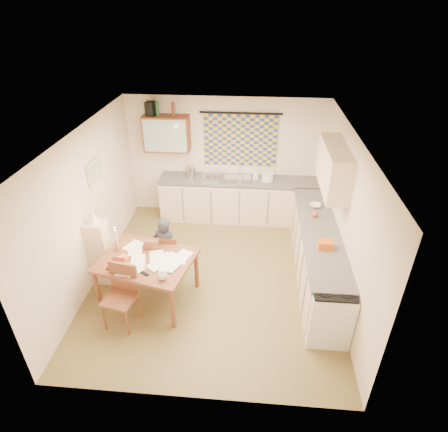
# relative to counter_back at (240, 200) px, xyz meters

# --- Properties ---
(floor) EXTENTS (4.00, 4.50, 0.02)m
(floor) POSITION_rel_counter_back_xyz_m (-0.33, -1.95, -0.46)
(floor) COLOR brown
(floor) RESTS_ON ground
(ceiling) EXTENTS (4.00, 4.50, 0.02)m
(ceiling) POSITION_rel_counter_back_xyz_m (-0.33, -1.95, 2.06)
(ceiling) COLOR white
(ceiling) RESTS_ON floor
(wall_back) EXTENTS (4.00, 0.02, 2.50)m
(wall_back) POSITION_rel_counter_back_xyz_m (-0.33, 0.31, 0.80)
(wall_back) COLOR #F2DEC3
(wall_back) RESTS_ON floor
(wall_front) EXTENTS (4.00, 0.02, 2.50)m
(wall_front) POSITION_rel_counter_back_xyz_m (-0.33, -4.21, 0.80)
(wall_front) COLOR #F2DEC3
(wall_front) RESTS_ON floor
(wall_left) EXTENTS (0.02, 4.50, 2.50)m
(wall_left) POSITION_rel_counter_back_xyz_m (-2.34, -1.95, 0.80)
(wall_left) COLOR #F2DEC3
(wall_left) RESTS_ON floor
(wall_right) EXTENTS (0.02, 4.50, 2.50)m
(wall_right) POSITION_rel_counter_back_xyz_m (1.68, -1.95, 0.80)
(wall_right) COLOR #F2DEC3
(wall_right) RESTS_ON floor
(window_blind) EXTENTS (1.45, 0.03, 1.05)m
(window_blind) POSITION_rel_counter_back_xyz_m (-0.03, 0.27, 1.20)
(window_blind) COLOR navy
(window_blind) RESTS_ON wall_back
(curtain_rod) EXTENTS (1.60, 0.04, 0.04)m
(curtain_rod) POSITION_rel_counter_back_xyz_m (-0.03, 0.25, 1.75)
(curtain_rod) COLOR black
(curtain_rod) RESTS_ON wall_back
(wall_cabinet) EXTENTS (0.90, 0.34, 0.70)m
(wall_cabinet) POSITION_rel_counter_back_xyz_m (-1.48, 0.13, 1.35)
(wall_cabinet) COLOR #612916
(wall_cabinet) RESTS_ON wall_back
(wall_cabinet_glass) EXTENTS (0.84, 0.02, 0.64)m
(wall_cabinet_glass) POSITION_rel_counter_back_xyz_m (-1.48, -0.04, 1.35)
(wall_cabinet_glass) COLOR #99B2A5
(wall_cabinet_glass) RESTS_ON wall_back
(upper_cabinet_right) EXTENTS (0.34, 1.30, 0.70)m
(upper_cabinet_right) POSITION_rel_counter_back_xyz_m (1.50, -1.40, 1.40)
(upper_cabinet_right) COLOR beige
(upper_cabinet_right) RESTS_ON wall_right
(framed_print) EXTENTS (0.04, 0.50, 0.40)m
(framed_print) POSITION_rel_counter_back_xyz_m (-2.30, -1.55, 1.25)
(framed_print) COLOR beige
(framed_print) RESTS_ON wall_left
(print_canvas) EXTENTS (0.01, 0.42, 0.32)m
(print_canvas) POSITION_rel_counter_back_xyz_m (-2.28, -1.55, 1.25)
(print_canvas) COLOR beige
(print_canvas) RESTS_ON wall_left
(counter_back) EXTENTS (3.30, 0.62, 0.92)m
(counter_back) POSITION_rel_counter_back_xyz_m (0.00, 0.00, 0.00)
(counter_back) COLOR beige
(counter_back) RESTS_ON floor
(counter_right) EXTENTS (0.62, 2.95, 0.92)m
(counter_right) POSITION_rel_counter_back_xyz_m (1.37, -1.76, -0.00)
(counter_right) COLOR beige
(counter_right) RESTS_ON floor
(stove) EXTENTS (0.58, 0.58, 0.89)m
(stove) POSITION_rel_counter_back_xyz_m (1.37, -3.07, -0.01)
(stove) COLOR white
(stove) RESTS_ON floor
(sink) EXTENTS (0.57, 0.47, 0.10)m
(sink) POSITION_rel_counter_back_xyz_m (-0.06, 0.00, 0.43)
(sink) COLOR silver
(sink) RESTS_ON counter_back
(tap) EXTENTS (0.04, 0.04, 0.28)m
(tap) POSITION_rel_counter_back_xyz_m (-0.02, 0.18, 0.61)
(tap) COLOR silver
(tap) RESTS_ON counter_back
(dish_rack) EXTENTS (0.37, 0.32, 0.06)m
(dish_rack) POSITION_rel_counter_back_xyz_m (-0.59, 0.00, 0.50)
(dish_rack) COLOR silver
(dish_rack) RESTS_ON counter_back
(kettle) EXTENTS (0.23, 0.23, 0.24)m
(kettle) POSITION_rel_counter_back_xyz_m (-1.01, -0.00, 0.59)
(kettle) COLOR silver
(kettle) RESTS_ON counter_back
(mixing_bowl) EXTENTS (0.27, 0.27, 0.16)m
(mixing_bowl) POSITION_rel_counter_back_xyz_m (0.55, 0.00, 0.55)
(mixing_bowl) COLOR white
(mixing_bowl) RESTS_ON counter_back
(soap_bottle) EXTENTS (0.12, 0.12, 0.21)m
(soap_bottle) POSITION_rel_counter_back_xyz_m (0.30, 0.05, 0.58)
(soap_bottle) COLOR white
(soap_bottle) RESTS_ON counter_back
(bowl) EXTENTS (0.29, 0.29, 0.05)m
(bowl) POSITION_rel_counter_back_xyz_m (1.37, -1.00, 0.49)
(bowl) COLOR white
(bowl) RESTS_ON counter_right
(orange_bag) EXTENTS (0.23, 0.17, 0.12)m
(orange_bag) POSITION_rel_counter_back_xyz_m (1.37, -2.25, 0.53)
(orange_bag) COLOR #D75E18
(orange_bag) RESTS_ON counter_right
(fruit_orange) EXTENTS (0.10, 0.10, 0.10)m
(fruit_orange) POSITION_rel_counter_back_xyz_m (1.32, -1.35, 0.52)
(fruit_orange) COLOR #D75E18
(fruit_orange) RESTS_ON counter_right
(speaker) EXTENTS (0.18, 0.21, 0.26)m
(speaker) POSITION_rel_counter_back_xyz_m (-1.76, 0.13, 1.83)
(speaker) COLOR black
(speaker) RESTS_ON wall_cabinet
(bottle_green) EXTENTS (0.08, 0.08, 0.26)m
(bottle_green) POSITION_rel_counter_back_xyz_m (-1.63, 0.13, 1.83)
(bottle_green) COLOR #195926
(bottle_green) RESTS_ON wall_cabinet
(bottle_brown) EXTENTS (0.07, 0.07, 0.26)m
(bottle_brown) POSITION_rel_counter_back_xyz_m (-1.32, 0.13, 1.83)
(bottle_brown) COLOR #612916
(bottle_brown) RESTS_ON wall_cabinet
(dining_table) EXTENTS (1.56, 1.32, 0.75)m
(dining_table) POSITION_rel_counter_back_xyz_m (-1.30, -2.53, -0.07)
(dining_table) COLOR brown
(dining_table) RESTS_ON floor
(chair_far) EXTENTS (0.40, 0.40, 0.84)m
(chair_far) POSITION_rel_counter_back_xyz_m (-1.11, -1.95, -0.19)
(chair_far) COLOR brown
(chair_far) RESTS_ON floor
(chair_near) EXTENTS (0.50, 0.50, 0.95)m
(chair_near) POSITION_rel_counter_back_xyz_m (-1.55, -3.08, -0.16)
(chair_near) COLOR brown
(chair_near) RESTS_ON floor
(person) EXTENTS (0.52, 0.42, 1.18)m
(person) POSITION_rel_counter_back_xyz_m (-1.11, -2.03, 0.14)
(person) COLOR black
(person) RESTS_ON floor
(shelf_stand) EXTENTS (0.32, 0.30, 1.14)m
(shelf_stand) POSITION_rel_counter_back_xyz_m (-2.17, -2.18, 0.12)
(shelf_stand) COLOR beige
(shelf_stand) RESTS_ON floor
(lampshade) EXTENTS (0.20, 0.20, 0.22)m
(lampshade) POSITION_rel_counter_back_xyz_m (-2.17, -2.18, 0.79)
(lampshade) COLOR beige
(lampshade) RESTS_ON shelf_stand
(letter_rack) EXTENTS (0.22, 0.10, 0.16)m
(letter_rack) POSITION_rel_counter_back_xyz_m (-1.27, -2.27, 0.38)
(letter_rack) COLOR brown
(letter_rack) RESTS_ON dining_table
(mug) EXTENTS (0.14, 0.14, 0.10)m
(mug) POSITION_rel_counter_back_xyz_m (-0.94, -2.96, 0.35)
(mug) COLOR white
(mug) RESTS_ON dining_table
(magazine) EXTENTS (0.24, 0.30, 0.03)m
(magazine) POSITION_rel_counter_back_xyz_m (-1.80, -2.69, 0.31)
(magazine) COLOR maroon
(magazine) RESTS_ON dining_table
(book) EXTENTS (0.29, 0.32, 0.02)m
(book) POSITION_rel_counter_back_xyz_m (-1.73, -2.55, 0.31)
(book) COLOR #D75E18
(book) RESTS_ON dining_table
(orange_box) EXTENTS (0.12, 0.08, 0.04)m
(orange_box) POSITION_rel_counter_back_xyz_m (-1.63, -2.76, 0.32)
(orange_box) COLOR #D75E18
(orange_box) RESTS_ON dining_table
(eyeglasses) EXTENTS (0.13, 0.10, 0.02)m
(eyeglasses) POSITION_rel_counter_back_xyz_m (-1.22, -2.87, 0.31)
(eyeglasses) COLOR black
(eyeglasses) RESTS_ON dining_table
(candle_holder) EXTENTS (0.06, 0.06, 0.18)m
(candle_holder) POSITION_rel_counter_back_xyz_m (-1.80, -2.35, 0.39)
(candle_holder) COLOR silver
(candle_holder) RESTS_ON dining_table
(candle) EXTENTS (0.03, 0.03, 0.22)m
(candle) POSITION_rel_counter_back_xyz_m (-1.76, -2.40, 0.59)
(candle) COLOR white
(candle) RESTS_ON dining_table
(candle_flame) EXTENTS (0.02, 0.02, 0.02)m
(candle_flame) POSITION_rel_counter_back_xyz_m (-1.78, -2.34, 0.71)
(candle_flame) COLOR #FFCC66
(candle_flame) RESTS_ON dining_table
(papers) EXTENTS (1.14, 0.96, 0.02)m
(papers) POSITION_rel_counter_back_xyz_m (-1.16, -2.55, 0.31)
(papers) COLOR white
(papers) RESTS_ON dining_table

